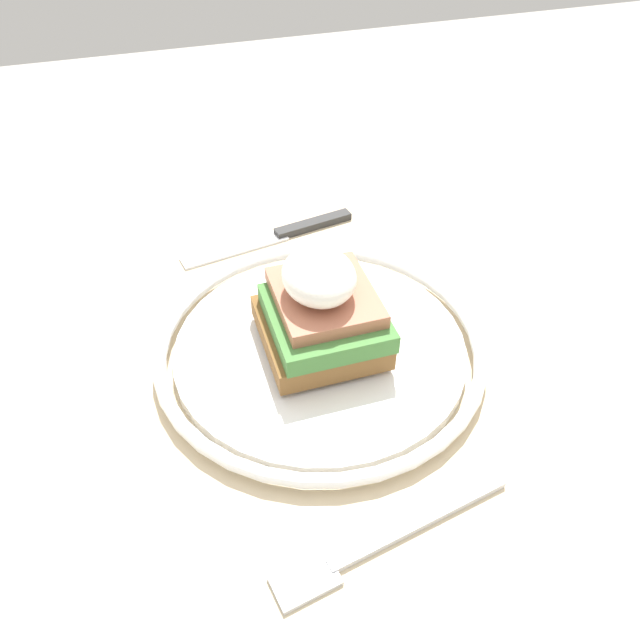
# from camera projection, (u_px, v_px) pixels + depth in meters

# --- Properties ---
(dining_table) EXTENTS (1.02, 0.79, 0.75)m
(dining_table) POSITION_uv_depth(u_px,v_px,m) (345.00, 467.00, 0.54)
(dining_table) COLOR #C6B28E
(dining_table) RESTS_ON ground_plane
(plate) EXTENTS (0.25, 0.25, 0.02)m
(plate) POSITION_uv_depth(u_px,v_px,m) (320.00, 347.00, 0.47)
(plate) COLOR white
(plate) RESTS_ON dining_table
(sandwich) EXTENTS (0.09, 0.08, 0.07)m
(sandwich) POSITION_uv_depth(u_px,v_px,m) (322.00, 309.00, 0.44)
(sandwich) COLOR brown
(sandwich) RESTS_ON plate
(fork) EXTENTS (0.04, 0.16, 0.00)m
(fork) POSITION_uv_depth(u_px,v_px,m) (386.00, 539.00, 0.36)
(fork) COLOR silver
(fork) RESTS_ON dining_table
(knife) EXTENTS (0.05, 0.17, 0.01)m
(knife) POSITION_uv_depth(u_px,v_px,m) (283.00, 234.00, 0.58)
(knife) COLOR #2D2D2D
(knife) RESTS_ON dining_table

